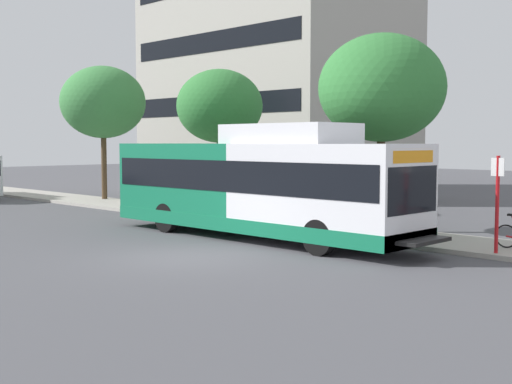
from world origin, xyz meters
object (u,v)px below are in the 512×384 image
(street_tree_near_stop, at_px, (382,88))
(bus_stop_sign_pole, at_px, (497,197))
(transit_bus, at_px, (257,186))
(street_tree_mid_block, at_px, (220,106))
(street_tree_far_block, at_px, (103,102))

(street_tree_near_stop, bearing_deg, bus_stop_sign_pole, -113.05)
(transit_bus, relative_size, street_tree_mid_block, 2.02)
(street_tree_near_stop, xyz_separation_m, street_tree_mid_block, (0.08, 8.32, -0.30))
(transit_bus, distance_m, street_tree_near_stop, 5.55)
(street_tree_near_stop, distance_m, street_tree_far_block, 17.06)
(street_tree_far_block, bearing_deg, street_tree_near_stop, -89.45)
(transit_bus, bearing_deg, street_tree_near_stop, -25.13)
(street_tree_far_block, bearing_deg, street_tree_mid_block, -88.42)
(transit_bus, relative_size, bus_stop_sign_pole, 4.71)
(street_tree_near_stop, relative_size, street_tree_far_block, 0.96)
(transit_bus, height_order, bus_stop_sign_pole, transit_bus)
(street_tree_near_stop, bearing_deg, street_tree_mid_block, 89.46)
(transit_bus, xyz_separation_m, bus_stop_sign_pole, (1.87, -7.13, -0.05))
(street_tree_mid_block, distance_m, street_tree_far_block, 8.76)
(street_tree_near_stop, bearing_deg, transit_bus, 154.87)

